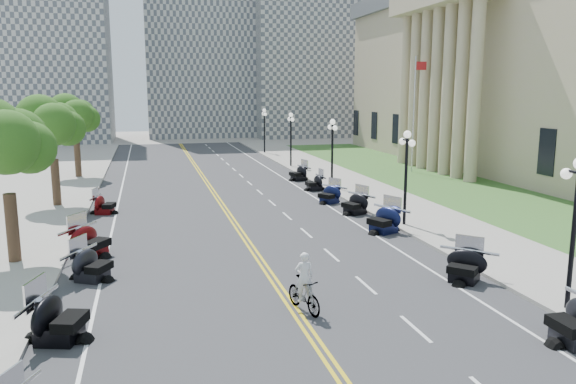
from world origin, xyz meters
TOP-DOWN VIEW (x-y plane):
  - ground at (0.00, 0.00)m, footprint 160.00×160.00m
  - road at (0.00, 10.00)m, footprint 16.00×90.00m
  - centerline_yellow_a at (-0.12, 10.00)m, footprint 0.12×90.00m
  - centerline_yellow_b at (0.12, 10.00)m, footprint 0.12×90.00m
  - edge_line_north at (6.40, 10.00)m, footprint 0.12×90.00m
  - edge_line_south at (-6.40, 10.00)m, footprint 0.12×90.00m
  - lane_dash_4 at (3.20, -8.00)m, footprint 0.12×2.00m
  - lane_dash_5 at (3.20, -4.00)m, footprint 0.12×2.00m
  - lane_dash_6 at (3.20, 0.00)m, footprint 0.12×2.00m
  - lane_dash_7 at (3.20, 4.00)m, footprint 0.12×2.00m
  - lane_dash_8 at (3.20, 8.00)m, footprint 0.12×2.00m
  - lane_dash_9 at (3.20, 12.00)m, footprint 0.12×2.00m
  - lane_dash_10 at (3.20, 16.00)m, footprint 0.12×2.00m
  - lane_dash_11 at (3.20, 20.00)m, footprint 0.12×2.00m
  - lane_dash_12 at (3.20, 24.00)m, footprint 0.12×2.00m
  - lane_dash_13 at (3.20, 28.00)m, footprint 0.12×2.00m
  - lane_dash_14 at (3.20, 32.00)m, footprint 0.12×2.00m
  - lane_dash_15 at (3.20, 36.00)m, footprint 0.12×2.00m
  - lane_dash_16 at (3.20, 40.00)m, footprint 0.12×2.00m
  - lane_dash_17 at (3.20, 44.00)m, footprint 0.12×2.00m
  - lane_dash_18 at (3.20, 48.00)m, footprint 0.12×2.00m
  - lane_dash_19 at (3.20, 52.00)m, footprint 0.12×2.00m
  - sidewalk_north at (10.50, 10.00)m, footprint 5.00×90.00m
  - sidewalk_south at (-10.50, 10.00)m, footprint 5.00×90.00m
  - lawn at (17.50, 18.00)m, footprint 9.00×60.00m
  - civic_building at (32.00, 22.00)m, footprint 26.00×51.00m
  - distant_block_a at (-18.00, 62.00)m, footprint 18.00×14.00m
  - distant_block_b at (4.00, 68.00)m, footprint 16.00×12.00m
  - distant_block_c at (22.00, 65.00)m, footprint 20.00×14.00m
  - street_lamp_1 at (8.60, -8.00)m, footprint 0.50×1.20m
  - street_lamp_2 at (8.60, 4.00)m, footprint 0.50×1.20m
  - street_lamp_3 at (8.60, 16.00)m, footprint 0.50×1.20m
  - street_lamp_4 at (8.60, 28.00)m, footprint 0.50×1.20m
  - street_lamp_5 at (8.60, 40.00)m, footprint 0.50×1.20m
  - flagpole at (18.00, 22.00)m, footprint 1.10×0.20m
  - tree_2 at (-10.00, 2.00)m, footprint 4.80×4.80m
  - tree_3 at (-10.00, 14.00)m, footprint 4.80×4.80m
  - tree_4 at (-10.00, 26.00)m, footprint 4.80×4.80m
  - motorcycle_n_4 at (6.97, -4.52)m, footprint 2.73×2.73m
  - motorcycle_n_6 at (7.04, 3.13)m, footprint 2.79×2.79m
  - motorcycle_n_7 at (7.18, 7.57)m, footprint 2.55×2.55m
  - motorcycle_n_8 at (6.75, 11.02)m, footprint 2.50×2.50m
  - motorcycle_n_9 at (7.18, 15.68)m, footprint 1.90×1.90m
  - motorcycle_n_10 at (7.25, 20.36)m, footprint 2.30×2.30m
  - motorcycle_s_4 at (-7.16, -6.23)m, footprint 2.72×2.72m
  - motorcycle_s_5 at (-6.70, -0.91)m, footprint 2.65×2.65m
  - motorcycle_s_6 at (-7.05, 2.37)m, footprint 3.02×3.02m
  - motorcycle_s_8 at (-7.03, 11.24)m, footprint 2.18×2.18m
  - bicycle at (0.28, -5.85)m, footprint 1.06×1.99m
  - cyclist_rider at (0.28, -5.85)m, footprint 0.61×0.40m

SIDE VIEW (x-z plane):
  - ground at x=0.00m, z-range 0.00..0.00m
  - road at x=0.00m, z-range 0.00..0.01m
  - centerline_yellow_a at x=-0.12m, z-range 0.01..0.01m
  - centerline_yellow_b at x=0.12m, z-range 0.01..0.01m
  - edge_line_north at x=6.40m, z-range 0.01..0.01m
  - edge_line_south at x=-6.40m, z-range 0.01..0.01m
  - lane_dash_4 at x=3.20m, z-range 0.01..0.01m
  - lane_dash_5 at x=3.20m, z-range 0.01..0.01m
  - lane_dash_6 at x=3.20m, z-range 0.01..0.01m
  - lane_dash_7 at x=3.20m, z-range 0.01..0.01m
  - lane_dash_8 at x=3.20m, z-range 0.01..0.01m
  - lane_dash_9 at x=3.20m, z-range 0.01..0.01m
  - lane_dash_10 at x=3.20m, z-range 0.01..0.01m
  - lane_dash_11 at x=3.20m, z-range 0.01..0.01m
  - lane_dash_12 at x=3.20m, z-range 0.01..0.01m
  - lane_dash_13 at x=3.20m, z-range 0.01..0.01m
  - lane_dash_14 at x=3.20m, z-range 0.01..0.01m
  - lane_dash_15 at x=3.20m, z-range 0.01..0.01m
  - lane_dash_16 at x=3.20m, z-range 0.01..0.01m
  - lane_dash_17 at x=3.20m, z-range 0.01..0.01m
  - lane_dash_18 at x=3.20m, z-range 0.01..0.01m
  - lane_dash_19 at x=3.20m, z-range 0.01..0.01m
  - lawn at x=17.50m, z-range 0.00..0.10m
  - sidewalk_north at x=10.50m, z-range 0.00..0.15m
  - sidewalk_south at x=-10.50m, z-range 0.00..0.15m
  - bicycle at x=0.28m, z-range 0.00..1.15m
  - motorcycle_s_8 at x=-7.03m, z-range 0.00..1.24m
  - motorcycle_n_9 at x=7.18m, z-range 0.00..1.26m
  - motorcycle_n_8 at x=6.75m, z-range 0.00..1.28m
  - motorcycle_n_10 at x=7.25m, z-range 0.00..1.35m
  - motorcycle_n_4 at x=6.97m, z-range 0.00..1.35m
  - motorcycle_s_5 at x=-6.70m, z-range 0.00..1.36m
  - motorcycle_n_7 at x=7.18m, z-range 0.00..1.36m
  - motorcycle_n_6 at x=7.04m, z-range 0.00..1.48m
  - motorcycle_s_4 at x=-7.16m, z-range 0.00..1.52m
  - motorcycle_s_6 at x=-7.05m, z-range 0.00..1.52m
  - cyclist_rider at x=0.28m, z-range 1.15..2.82m
  - street_lamp_1 at x=8.60m, z-range 0.15..5.05m
  - street_lamp_2 at x=8.60m, z-range 0.15..5.05m
  - street_lamp_3 at x=8.60m, z-range 0.15..5.05m
  - street_lamp_4 at x=8.60m, z-range 0.15..5.05m
  - street_lamp_5 at x=8.60m, z-range 0.15..5.05m
  - tree_2 at x=-10.00m, z-range 0.15..9.35m
  - tree_3 at x=-10.00m, z-range 0.15..9.35m
  - tree_4 at x=-10.00m, z-range 0.15..9.35m
  - flagpole at x=18.00m, z-range 0.00..10.00m
  - civic_building at x=32.00m, z-range 0.00..17.80m
  - distant_block_c at x=22.00m, z-range 0.00..22.00m
  - distant_block_a at x=-18.00m, z-range 0.00..26.00m
  - distant_block_b at x=4.00m, z-range 0.00..30.00m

